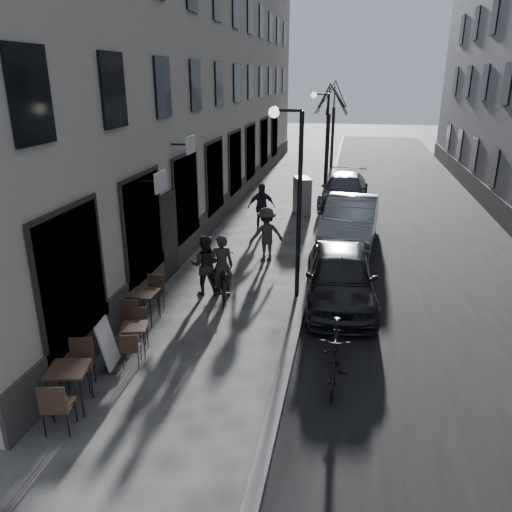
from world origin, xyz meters
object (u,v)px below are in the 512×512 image
(bistro_set_b, at_px, (135,336))
(pedestrian_far, at_px, (261,207))
(car_near, at_px, (340,276))
(streetlamp_far, at_px, (323,134))
(streetlamp_near, at_px, (293,184))
(bistro_set_a, at_px, (70,384))
(bicycle, at_px, (222,277))
(sign_board, at_px, (109,348))
(pedestrian_mid, at_px, (267,234))
(utility_cabinet, at_px, (302,196))
(moped, at_px, (335,355))
(car_mid, at_px, (350,221))
(car_far, at_px, (344,191))
(bistro_set_c, at_px, (144,304))
(pedestrian_near, at_px, (205,265))
(tree_near, at_px, (330,99))
(tree_far, at_px, (335,95))

(bistro_set_b, bearing_deg, pedestrian_far, 69.42)
(car_near, bearing_deg, streetlamp_far, 92.10)
(streetlamp_near, height_order, bistro_set_a, streetlamp_near)
(car_near, bearing_deg, bicycle, 178.27)
(sign_board, xyz_separation_m, pedestrian_mid, (2.13, 7.05, 0.47))
(bistro_set_b, height_order, utility_cabinet, utility_cabinet)
(bistro_set_a, xyz_separation_m, moped, (4.71, 1.75, 0.11))
(pedestrian_far, height_order, car_mid, pedestrian_far)
(streetlamp_far, distance_m, car_far, 3.01)
(bistro_set_b, bearing_deg, bistro_set_c, 90.29)
(pedestrian_near, bearing_deg, tree_near, -106.93)
(sign_board, bearing_deg, pedestrian_far, 76.02)
(bistro_set_a, height_order, car_far, car_far)
(pedestrian_mid, distance_m, pedestrian_far, 3.45)
(tree_near, bearing_deg, pedestrian_mid, -95.73)
(tree_far, distance_m, bistro_set_b, 25.25)
(bicycle, xyz_separation_m, car_far, (3.05, 11.01, 0.19))
(tree_far, relative_size, bistro_set_b, 4.08)
(streetlamp_near, xyz_separation_m, pedestrian_far, (-1.95, 6.09, -2.22))
(car_far, bearing_deg, moped, -85.84)
(pedestrian_far, distance_m, car_near, 7.11)
(bistro_set_c, xyz_separation_m, utility_cabinet, (2.73, 11.18, 0.31))
(tree_far, height_order, bistro_set_b, tree_far)
(tree_far, bearing_deg, streetlamp_near, -90.20)
(bistro_set_a, relative_size, utility_cabinet, 1.09)
(bistro_set_a, relative_size, car_far, 0.34)
(car_mid, bearing_deg, streetlamp_near, -101.88)
(bicycle, xyz_separation_m, pedestrian_mid, (0.72, 3.08, 0.35))
(car_near, bearing_deg, tree_far, 89.26)
(bicycle, bearing_deg, bistro_set_c, 34.95)
(bistro_set_a, height_order, bicycle, bicycle)
(bistro_set_a, bearing_deg, tree_far, 70.12)
(car_far, bearing_deg, tree_near, 107.61)
(streetlamp_far, height_order, utility_cabinet, streetlamp_far)
(tree_far, height_order, bistro_set_c, tree_far)
(pedestrian_near, bearing_deg, bistro_set_b, 72.01)
(pedestrian_near, distance_m, moped, 5.28)
(streetlamp_far, relative_size, bistro_set_b, 3.64)
(tree_far, xyz_separation_m, pedestrian_far, (-2.02, -14.91, -3.73))
(bistro_set_a, distance_m, bistro_set_b, 2.08)
(bistro_set_c, bearing_deg, moped, -19.75)
(bistro_set_c, bearing_deg, car_mid, 56.74)
(pedestrian_near, height_order, pedestrian_far, pedestrian_far)
(streetlamp_far, height_order, car_mid, streetlamp_far)
(bistro_set_b, distance_m, pedestrian_far, 9.86)
(streetlamp_near, xyz_separation_m, pedestrian_mid, (-1.16, 2.73, -2.27))
(sign_board, bearing_deg, car_mid, 56.24)
(bistro_set_c, bearing_deg, utility_cabinet, 76.65)
(pedestrian_near, distance_m, car_mid, 6.64)
(bistro_set_c, bearing_deg, car_near, 23.95)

